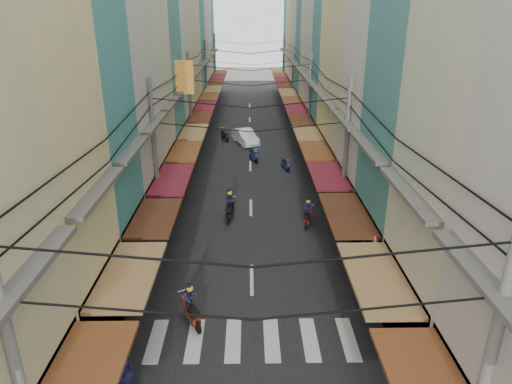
{
  "coord_description": "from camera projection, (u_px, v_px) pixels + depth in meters",
  "views": [
    {
      "loc": [
        -0.08,
        -19.43,
        11.19
      ],
      "look_at": [
        0.27,
        3.04,
        2.22
      ],
      "focal_mm": 32.0,
      "sensor_mm": 36.0,
      "label": 1
    }
  ],
  "objects": [
    {
      "name": "white_car",
      "position": [
        245.0,
        144.0,
        41.12
      ],
      "size": [
        4.96,
        3.3,
        1.63
      ],
      "primitive_type": "imported",
      "rotation": [
        0.0,
        0.0,
        0.35
      ],
      "color": "white",
      "rests_on": "ground"
    },
    {
      "name": "traffic_sign",
      "position": [
        374.0,
        253.0,
        17.87
      ],
      "size": [
        0.1,
        0.7,
        3.17
      ],
      "color": "slate",
      "rests_on": "ground"
    },
    {
      "name": "pedestrians",
      "position": [
        166.0,
        224.0,
        23.38
      ],
      "size": [
        12.33,
        18.04,
        2.05
      ],
      "color": "black",
      "rests_on": "ground"
    },
    {
      "name": "market_umbrella",
      "position": [
        379.0,
        228.0,
        20.48
      ],
      "size": [
        2.24,
        2.24,
        2.36
      ],
      "color": "#B2B2B7",
      "rests_on": "ground"
    },
    {
      "name": "moving_scooters",
      "position": [
        246.0,
        199.0,
        27.64
      ],
      "size": [
        5.97,
        28.16,
        1.85
      ],
      "color": "black",
      "rests_on": "ground"
    },
    {
      "name": "road",
      "position": [
        250.0,
        145.0,
        40.76
      ],
      "size": [
        10.0,
        80.0,
        0.02
      ],
      "primitive_type": "cube",
      "color": "black",
      "rests_on": "ground"
    },
    {
      "name": "building_row_right",
      "position": [
        355.0,
        36.0,
        34.09
      ],
      "size": [
        7.8,
        68.98,
        22.59
      ],
      "color": "teal",
      "rests_on": "ground"
    },
    {
      "name": "parked_scooters",
      "position": [
        376.0,
        308.0,
        17.62
      ],
      "size": [
        12.54,
        12.7,
        1.02
      ],
      "color": "black",
      "rests_on": "ground"
    },
    {
      "name": "crosswalk",
      "position": [
        252.0,
        340.0,
        16.61
      ],
      "size": [
        7.55,
        2.4,
        0.01
      ],
      "color": "silver",
      "rests_on": "ground"
    },
    {
      "name": "bicycle",
      "position": [
        395.0,
        257.0,
        22.25
      ],
      "size": [
        1.62,
        0.95,
        1.05
      ],
      "primitive_type": "imported",
      "rotation": [
        0.0,
        0.0,
        1.3
      ],
      "color": "black",
      "rests_on": "ground"
    },
    {
      "name": "sidewalk_right",
      "position": [
        323.0,
        144.0,
        40.84
      ],
      "size": [
        3.0,
        80.0,
        0.06
      ],
      "primitive_type": "cube",
      "color": "gray",
      "rests_on": "ground"
    },
    {
      "name": "ground",
      "position": [
        251.0,
        257.0,
        22.19
      ],
      "size": [
        160.0,
        160.0,
        0.0
      ],
      "primitive_type": "plane",
      "color": "slate",
      "rests_on": "ground"
    },
    {
      "name": "utility_poles",
      "position": [
        250.0,
        77.0,
        33.69
      ],
      "size": [
        10.2,
        66.13,
        8.2
      ],
      "color": "slate",
      "rests_on": "ground"
    },
    {
      "name": "sidewalk_left",
      "position": [
        177.0,
        145.0,
        40.66
      ],
      "size": [
        3.0,
        80.0,
        0.06
      ],
      "primitive_type": "cube",
      "color": "gray",
      "rests_on": "ground"
    },
    {
      "name": "building_row_left",
      "position": [
        143.0,
        31.0,
        33.83
      ],
      "size": [
        7.8,
        67.67,
        23.7
      ],
      "color": "beige",
      "rests_on": "ground"
    }
  ]
}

